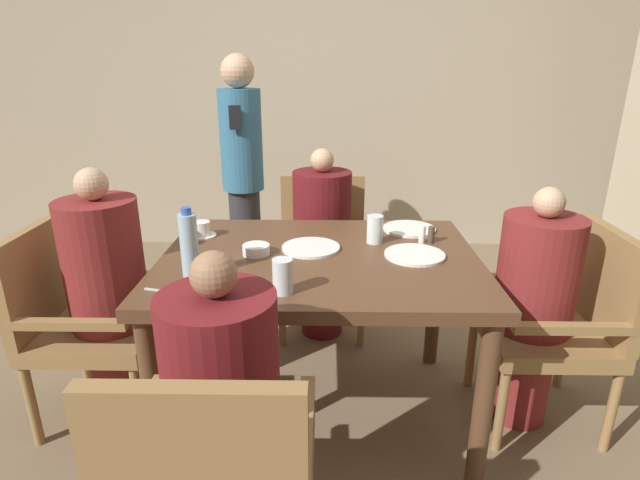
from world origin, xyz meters
name	(u,v)px	position (x,y,z in m)	size (l,w,h in m)	color
ground_plane	(320,411)	(0.00, 0.00, 0.00)	(16.00, 16.00, 0.00)	#7A664C
wall_back	(325,77)	(0.00, 2.30, 1.40)	(8.00, 0.06, 2.80)	tan
dining_table	(320,277)	(0.00, 0.00, 0.67)	(1.29, 0.97, 0.77)	brown
chair_left_side	(80,315)	(-1.03, 0.00, 0.49)	(0.51, 0.50, 0.88)	olive
diner_in_left_chair	(109,296)	(-0.89, 0.00, 0.58)	(0.32, 0.32, 1.13)	maroon
chair_far_side	(322,246)	(0.00, 0.87, 0.49)	(0.50, 0.51, 0.88)	olive
diner_in_far_chair	(322,243)	(0.00, 0.74, 0.56)	(0.32, 0.32, 1.08)	#5B1419
chair_right_side	(563,319)	(1.03, 0.00, 0.49)	(0.51, 0.50, 0.88)	olive
diner_in_right_chair	(532,307)	(0.89, 0.00, 0.54)	(0.32, 0.32, 1.06)	maroon
chair_near_corner	(216,476)	(-0.26, -0.87, 0.49)	(0.50, 0.51, 0.88)	olive
diner_in_near_chair	(225,422)	(-0.26, -0.74, 0.55)	(0.32, 0.32, 1.07)	maroon
standing_host	(243,173)	(-0.52, 1.26, 0.84)	(0.27, 0.30, 1.56)	#2D2D33
plate_main_left	(415,255)	(0.39, 0.00, 0.77)	(0.25, 0.25, 0.01)	white
plate_main_right	(311,248)	(-0.04, 0.08, 0.77)	(0.25, 0.25, 0.01)	white
plate_dessert_center	(409,229)	(0.41, 0.34, 0.77)	(0.25, 0.25, 0.01)	white
teacup_with_saucer	(202,230)	(-0.53, 0.23, 0.80)	(0.12, 0.12, 0.07)	white
bowl_small	(256,250)	(-0.26, 0.01, 0.79)	(0.11, 0.11, 0.04)	white
water_bottle	(189,245)	(-0.47, -0.21, 0.89)	(0.07, 0.07, 0.26)	#A3C6DB
glass_tall_near	(283,276)	(-0.12, -0.35, 0.83)	(0.07, 0.07, 0.12)	silver
glass_tall_mid	(375,229)	(0.24, 0.16, 0.83)	(0.07, 0.07, 0.12)	silver
salt_shaker	(422,234)	(0.44, 0.16, 0.81)	(0.03, 0.03, 0.08)	white
pepper_shaker	(431,235)	(0.48, 0.16, 0.80)	(0.03, 0.03, 0.07)	#4C3D2D
fork_beside_plate	(231,290)	(-0.30, -0.34, 0.77)	(0.18, 0.05, 0.00)	silver
knife_beside_plate	(172,292)	(-0.50, -0.36, 0.77)	(0.19, 0.06, 0.00)	silver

